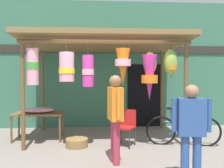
% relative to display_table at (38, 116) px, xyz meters
% --- Properties ---
extents(ground_plane, '(30.00, 30.00, 0.00)m').
position_rel_display_table_xyz_m(ground_plane, '(1.78, -0.69, -0.62)').
color(ground_plane, gray).
extents(shop_facade, '(10.43, 0.29, 3.99)m').
position_rel_display_table_xyz_m(shop_facade, '(1.78, 1.53, 1.37)').
color(shop_facade, '#387056').
rests_on(shop_facade, ground_plane).
extents(market_stall_canopy, '(4.16, 2.49, 2.67)m').
position_rel_display_table_xyz_m(market_stall_canopy, '(1.78, -0.16, 1.63)').
color(market_stall_canopy, brown).
rests_on(market_stall_canopy, ground_plane).
extents(display_table, '(1.27, 0.68, 0.70)m').
position_rel_display_table_xyz_m(display_table, '(0.00, 0.00, 0.00)').
color(display_table, brown).
rests_on(display_table, ground_plane).
extents(flower_heap_on_table, '(0.78, 0.54, 0.12)m').
position_rel_display_table_xyz_m(flower_heap_on_table, '(0.02, 0.03, 0.14)').
color(flower_heap_on_table, pink).
rests_on(flower_heap_on_table, display_table).
extents(folding_chair, '(0.55, 0.55, 0.84)m').
position_rel_display_table_xyz_m(folding_chair, '(2.19, -0.64, -0.12)').
color(folding_chair, '#AD1E1E').
rests_on(folding_chair, ground_plane).
extents(wicker_basket_by_table, '(0.51, 0.51, 0.19)m').
position_rel_display_table_xyz_m(wicker_basket_by_table, '(1.03, -0.69, -0.53)').
color(wicker_basket_by_table, olive).
rests_on(wicker_basket_by_table, ground_plane).
extents(parked_bicycle, '(1.73, 0.49, 0.92)m').
position_rel_display_table_xyz_m(parked_bicycle, '(3.53, -0.73, -0.27)').
color(parked_bicycle, black).
rests_on(parked_bicycle, ground_plane).
extents(vendor_in_orange, '(0.59, 0.28, 1.52)m').
position_rel_display_table_xyz_m(vendor_in_orange, '(2.92, -2.71, 0.27)').
color(vendor_in_orange, '#2D5193').
rests_on(vendor_in_orange, ground_plane).
extents(passerby_at_right, '(0.28, 0.59, 1.66)m').
position_rel_display_table_xyz_m(passerby_at_right, '(1.83, -1.78, 0.36)').
color(passerby_at_right, '#B23347').
rests_on(passerby_at_right, ground_plane).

